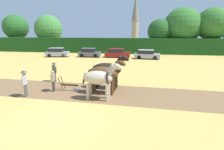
# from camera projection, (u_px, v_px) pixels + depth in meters

# --- Properties ---
(ground_plane) EXTENTS (240.00, 240.00, 0.00)m
(ground_plane) POSITION_uv_depth(u_px,v_px,m) (61.00, 118.00, 8.86)
(ground_plane) COLOR tan
(plowed_furrow_strip) EXTENTS (34.14, 5.22, 0.01)m
(plowed_furrow_strip) POSITION_uv_depth(u_px,v_px,m) (39.00, 88.00, 13.48)
(plowed_furrow_strip) COLOR brown
(plowed_furrow_strip) RESTS_ON ground
(hedgerow) EXTENTS (63.45, 1.52, 3.12)m
(hedgerow) POSITION_uv_depth(u_px,v_px,m) (121.00, 46.00, 35.52)
(hedgerow) COLOR #194719
(hedgerow) RESTS_ON ground
(tree_far_left) EXTENTS (5.86, 5.86, 8.34)m
(tree_far_left) POSITION_uv_depth(u_px,v_px,m) (16.00, 27.00, 42.03)
(tree_far_left) COLOR #423323
(tree_far_left) RESTS_ON ground
(tree_left) EXTENTS (6.26, 6.26, 8.10)m
(tree_left) POSITION_uv_depth(u_px,v_px,m) (49.00, 29.00, 40.75)
(tree_left) COLOR #4C3823
(tree_left) RESTS_ON ground
(tree_center_left) EXTENTS (4.86, 4.86, 6.88)m
(tree_center_left) POSITION_uv_depth(u_px,v_px,m) (160.00, 31.00, 35.70)
(tree_center_left) COLOR brown
(tree_center_left) RESTS_ON ground
(tree_center) EXTENTS (7.48, 7.48, 9.16)m
(tree_center) POSITION_uv_depth(u_px,v_px,m) (182.00, 26.00, 35.62)
(tree_center) COLOR #4C3823
(tree_center) RESTS_ON ground
(tree_center_right) EXTENTS (6.27, 6.27, 8.93)m
(tree_center_right) POSITION_uv_depth(u_px,v_px,m) (213.00, 24.00, 33.98)
(tree_center_right) COLOR #423323
(tree_center_right) RESTS_ON ground
(church_spire) EXTENTS (2.95, 2.95, 19.13)m
(church_spire) POSITION_uv_depth(u_px,v_px,m) (135.00, 17.00, 68.28)
(church_spire) COLOR gray
(church_spire) RESTS_ON ground
(draft_horse_lead_left) EXTENTS (2.63, 0.99, 2.48)m
(draft_horse_lead_left) POSITION_uv_depth(u_px,v_px,m) (100.00, 78.00, 11.00)
(draft_horse_lead_left) COLOR #B2A38E
(draft_horse_lead_left) RESTS_ON ground
(draft_horse_lead_right) EXTENTS (2.87, 1.12, 2.48)m
(draft_horse_lead_right) POSITION_uv_depth(u_px,v_px,m) (104.00, 74.00, 12.15)
(draft_horse_lead_right) COLOR #513319
(draft_horse_lead_right) RESTS_ON ground
(draft_horse_trail_left) EXTENTS (2.98, 1.12, 2.63)m
(draft_horse_trail_left) POSITION_uv_depth(u_px,v_px,m) (108.00, 69.00, 13.28)
(draft_horse_trail_left) COLOR black
(draft_horse_trail_left) RESTS_ON ground
(plow) EXTENTS (1.61, 0.47, 1.13)m
(plow) POSITION_uv_depth(u_px,v_px,m) (71.00, 87.00, 12.89)
(plow) COLOR #4C331E
(plow) RESTS_ON ground
(farmer_at_plow) EXTENTS (0.30, 0.62, 1.55)m
(farmer_at_plow) POSITION_uv_depth(u_px,v_px,m) (53.00, 79.00, 12.71)
(farmer_at_plow) COLOR #38332D
(farmer_at_plow) RESTS_ON ground
(farmer_beside_team) EXTENTS (0.45, 0.50, 1.54)m
(farmer_beside_team) POSITION_uv_depth(u_px,v_px,m) (111.00, 73.00, 14.84)
(farmer_beside_team) COLOR #28334C
(farmer_beside_team) RESTS_ON ground
(farmer_onlooker_left) EXTENTS (0.45, 0.65, 1.78)m
(farmer_onlooker_left) POSITION_uv_depth(u_px,v_px,m) (25.00, 81.00, 11.60)
(farmer_onlooker_left) COLOR #4C4C4C
(farmer_onlooker_left) RESTS_ON ground
(farmer_onlooker_right) EXTENTS (0.54, 0.45, 1.68)m
(farmer_onlooker_right) POSITION_uv_depth(u_px,v_px,m) (54.00, 70.00, 15.23)
(farmer_onlooker_right) COLOR #4C4C4C
(farmer_onlooker_right) RESTS_ON ground
(parked_car_far_left) EXTENTS (4.10, 2.20, 1.57)m
(parked_car_far_left) POSITION_uv_depth(u_px,v_px,m) (57.00, 52.00, 30.84)
(parked_car_far_left) COLOR #9E9EA8
(parked_car_far_left) RESTS_ON ground
(parked_car_left) EXTENTS (3.82, 1.73, 1.54)m
(parked_car_left) POSITION_uv_depth(u_px,v_px,m) (89.00, 53.00, 30.53)
(parked_car_left) COLOR #565B66
(parked_car_left) RESTS_ON ground
(parked_car_center_left) EXTENTS (4.31, 1.95, 1.52)m
(parked_car_center_left) POSITION_uv_depth(u_px,v_px,m) (117.00, 53.00, 30.09)
(parked_car_center_left) COLOR maroon
(parked_car_center_left) RESTS_ON ground
(parked_car_center) EXTENTS (4.18, 2.08, 1.48)m
(parked_car_center) POSITION_uv_depth(u_px,v_px,m) (147.00, 55.00, 28.30)
(parked_car_center) COLOR #A8A8B2
(parked_car_center) RESTS_ON ground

